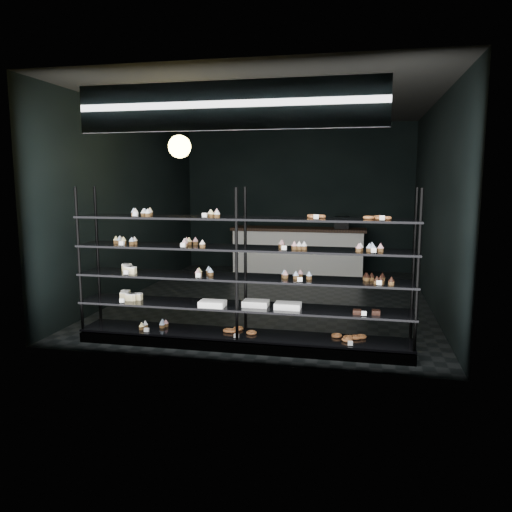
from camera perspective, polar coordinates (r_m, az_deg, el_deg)
name	(u,v)px	position (r m, az deg, el deg)	size (l,w,h in m)	color
room	(274,204)	(8.20, 2.10, 5.95)	(5.01, 6.01, 3.20)	black
display_shelf	(240,296)	(5.94, -1.83, -4.55)	(4.00, 0.50, 1.91)	black
signage	(227,106)	(5.38, -3.37, 16.79)	(3.30, 0.05, 0.50)	#0D0B3B
pendant_lamp	(180,146)	(7.18, -8.73, 12.27)	(0.31, 0.31, 0.89)	black
service_counter	(299,250)	(10.75, 4.90, 0.69)	(2.85, 0.65, 1.23)	silver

